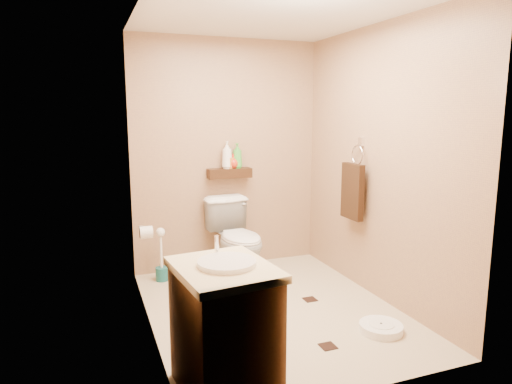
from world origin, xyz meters
name	(u,v)px	position (x,y,z in m)	size (l,w,h in m)	color
ground	(272,309)	(0.00, 0.00, 0.00)	(2.50, 2.50, 0.00)	#C2A88E
wall_back	(227,155)	(0.00, 1.25, 1.20)	(2.00, 0.04, 2.40)	#9D745A
wall_front	(361,195)	(0.00, -1.25, 1.20)	(2.00, 0.04, 2.40)	#9D745A
wall_left	(146,175)	(-1.00, 0.00, 1.20)	(0.04, 2.50, 2.40)	#9D745A
wall_right	(378,164)	(1.00, 0.00, 1.20)	(0.04, 2.50, 2.40)	#9D745A
ceiling	(274,11)	(0.00, 0.00, 2.40)	(2.00, 2.50, 0.02)	silver
wall_shelf	(230,173)	(0.00, 1.17, 1.02)	(0.46, 0.14, 0.10)	#38200F
floor_accents	(279,311)	(0.04, -0.06, 0.00)	(1.32, 1.40, 0.01)	black
toilet	(237,240)	(-0.03, 0.83, 0.39)	(0.44, 0.78, 0.79)	white
vanity	(225,327)	(-0.70, -0.95, 0.40)	(0.59, 0.69, 0.90)	brown
bathroom_scale	(381,328)	(0.62, -0.66, 0.03)	(0.40, 0.40, 0.07)	white
toilet_brush	(161,262)	(-0.76, 1.01, 0.19)	(0.12, 0.12, 0.54)	#175B5D
towel_ring	(353,189)	(0.91, 0.25, 0.95)	(0.12, 0.30, 0.76)	silver
toilet_paper	(146,232)	(-0.94, 0.65, 0.60)	(0.12, 0.11, 0.12)	white
bottle_a	(227,155)	(-0.03, 1.17, 1.21)	(0.11, 0.11, 0.29)	white
bottle_b	(230,160)	(0.00, 1.17, 1.15)	(0.08, 0.08, 0.17)	orange
bottle_c	(233,161)	(0.04, 1.17, 1.15)	(0.12, 0.12, 0.15)	red
bottle_d	(237,156)	(0.09, 1.17, 1.20)	(0.10, 0.10, 0.26)	green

